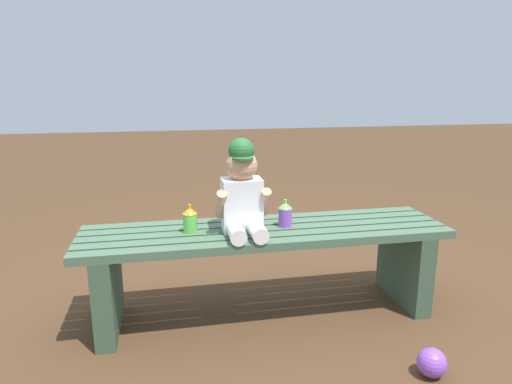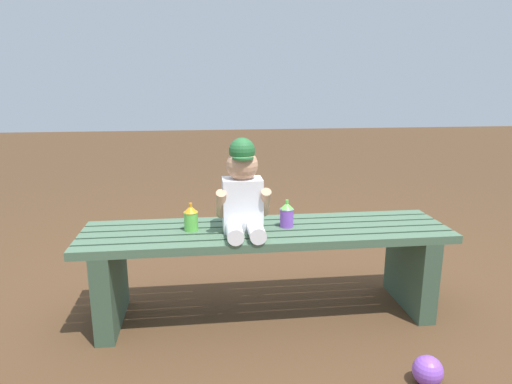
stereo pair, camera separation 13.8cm
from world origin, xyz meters
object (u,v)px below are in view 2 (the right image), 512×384
park_bench (267,256)px  sippy_cup_right (287,214)px  child_figure (243,192)px  toy_ball (428,371)px  sippy_cup_left (191,218)px

park_bench → sippy_cup_right: size_ratio=13.05×
child_figure → toy_ball: child_figure is taller
park_bench → toy_ball: bearing=-49.0°
park_bench → sippy_cup_left: sippy_cup_left is taller
park_bench → sippy_cup_right: bearing=7.5°
child_figure → toy_ball: size_ratio=3.77×
park_bench → child_figure: size_ratio=4.00×
park_bench → sippy_cup_left: size_ratio=13.05×
park_bench → sippy_cup_left: bearing=177.9°
sippy_cup_left → toy_ball: 1.09m
child_figure → park_bench: bearing=12.3°
sippy_cup_left → toy_ball: bearing=-35.1°
park_bench → toy_ball: (0.50, -0.57, -0.23)m
sippy_cup_right → toy_ball: size_ratio=1.16×
toy_ball → sippy_cup_left: bearing=144.9°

